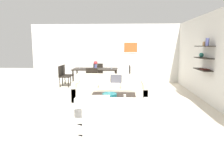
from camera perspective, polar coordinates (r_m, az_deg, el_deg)
ground_plane at (r=6.27m, az=-1.13°, el=-7.06°), size 18.00×18.00×0.00m
back_wall_unit at (r=9.55m, az=2.37°, el=6.66°), size 8.40×0.09×2.70m
right_wall_shelf_unit at (r=7.08m, az=24.57°, el=5.08°), size 0.34×8.20×2.70m
sofa_beige at (r=6.52m, az=-0.48°, el=-3.79°), size 2.30×0.90×0.78m
loveseat_white at (r=4.13m, az=1.06°, el=-11.38°), size 1.48×0.90×0.78m
coffee_table at (r=5.43m, az=0.28°, el=-7.52°), size 1.21×1.08×0.38m
decorative_bowl at (r=5.38m, az=-0.70°, el=-5.05°), size 0.39×0.39×0.09m
candle_jar at (r=5.29m, az=3.61°, el=-5.38°), size 0.07×0.07×0.08m
dining_table at (r=8.60m, az=-4.73°, el=1.89°), size 1.87×0.85×0.75m
dining_chair_foot at (r=7.81m, az=-5.57°, el=-0.12°), size 0.44×0.44×0.88m
dining_chair_head at (r=9.44m, az=-4.01°, el=1.46°), size 0.44×0.44×0.88m
dining_chair_right_near at (r=8.35m, az=4.24°, el=0.48°), size 0.44×0.44×0.88m
dining_chair_right_far at (r=8.73m, az=4.20°, el=0.85°), size 0.44×0.44×0.88m
dining_chair_left_far at (r=9.09m, az=-12.94°, el=0.97°), size 0.44×0.44×0.88m
dining_chair_left_near at (r=8.73m, az=-13.63°, el=0.62°), size 0.44×0.44×0.88m
wine_glass_head at (r=8.94m, az=-4.42°, el=3.48°), size 0.08×0.08×0.18m
wine_glass_left_far at (r=8.81m, az=-9.10°, el=3.09°), size 0.06×0.06×0.14m
wine_glass_right_near at (r=8.41m, az=-0.19°, el=2.98°), size 0.07×0.07×0.15m
wine_glass_right_far at (r=8.61m, az=-0.10°, el=3.28°), size 0.07×0.07×0.18m
centerpiece_vase at (r=8.60m, az=-4.65°, el=3.69°), size 0.16×0.16×0.33m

